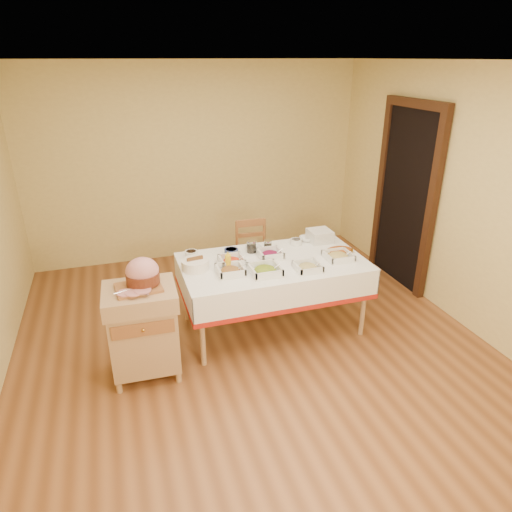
{
  "coord_description": "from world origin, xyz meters",
  "views": [
    {
      "loc": [
        -1.13,
        -3.58,
        2.62
      ],
      "look_at": [
        0.09,
        0.2,
        0.88
      ],
      "focal_mm": 32.0,
      "sensor_mm": 36.0,
      "label": 1
    }
  ],
  "objects": [
    {
      "name": "room_shell",
      "position": [
        0.0,
        0.0,
        1.3
      ],
      "size": [
        5.0,
        5.0,
        5.0
      ],
      "color": "brown",
      "rests_on": "ground"
    },
    {
      "name": "doorway",
      "position": [
        2.2,
        0.9,
        1.11
      ],
      "size": [
        0.09,
        1.1,
        2.2
      ],
      "color": "black",
      "rests_on": "ground"
    },
    {
      "name": "dining_table",
      "position": [
        0.3,
        0.3,
        0.6
      ],
      "size": [
        1.82,
        1.02,
        0.76
      ],
      "color": "tan",
      "rests_on": "ground"
    },
    {
      "name": "butcher_cart",
      "position": [
        -1.03,
        -0.09,
        0.49
      ],
      "size": [
        0.62,
        0.53,
        0.86
      ],
      "color": "tan",
      "rests_on": "ground"
    },
    {
      "name": "dining_chair",
      "position": [
        0.36,
        1.13,
        0.45
      ],
      "size": [
        0.41,
        0.39,
        0.87
      ],
      "color": "#9B5F32",
      "rests_on": "ground"
    },
    {
      "name": "ham_on_board",
      "position": [
        -0.99,
        -0.06,
        0.96
      ],
      "size": [
        0.39,
        0.37,
        0.26
      ],
      "color": "#9B5F32",
      "rests_on": "butcher_cart"
    },
    {
      "name": "serving_dish_a",
      "position": [
        -0.18,
        0.15,
        0.79
      ],
      "size": [
        0.25,
        0.25,
        0.11
      ],
      "color": "silver",
      "rests_on": "dining_table"
    },
    {
      "name": "serving_dish_b",
      "position": [
        0.13,
        0.05,
        0.8
      ],
      "size": [
        0.28,
        0.28,
        0.11
      ],
      "color": "silver",
      "rests_on": "dining_table"
    },
    {
      "name": "serving_dish_c",
      "position": [
        0.55,
        0.0,
        0.79
      ],
      "size": [
        0.24,
        0.24,
        0.1
      ],
      "color": "silver",
      "rests_on": "dining_table"
    },
    {
      "name": "serving_dish_d",
      "position": [
        0.94,
        0.15,
        0.79
      ],
      "size": [
        0.26,
        0.26,
        0.1
      ],
      "color": "silver",
      "rests_on": "dining_table"
    },
    {
      "name": "serving_dish_e",
      "position": [
        -0.11,
        0.35,
        0.8
      ],
      "size": [
        0.24,
        0.23,
        0.11
      ],
      "color": "silver",
      "rests_on": "dining_table"
    },
    {
      "name": "serving_dish_f",
      "position": [
        0.31,
        0.39,
        0.8
      ],
      "size": [
        0.24,
        0.23,
        0.11
      ],
      "color": "silver",
      "rests_on": "dining_table"
    },
    {
      "name": "small_bowl_left",
      "position": [
        -0.45,
        0.66,
        0.79
      ],
      "size": [
        0.13,
        0.13,
        0.06
      ],
      "color": "silver",
      "rests_on": "dining_table"
    },
    {
      "name": "small_bowl_mid",
      "position": [
        -0.05,
        0.58,
        0.79
      ],
      "size": [
        0.14,
        0.14,
        0.06
      ],
      "color": "navy",
      "rests_on": "dining_table"
    },
    {
      "name": "small_bowl_right",
      "position": [
        0.68,
        0.63,
        0.79
      ],
      "size": [
        0.12,
        0.12,
        0.06
      ],
      "color": "silver",
      "rests_on": "dining_table"
    },
    {
      "name": "bowl_white_imported",
      "position": [
        0.2,
        0.62,
        0.78
      ],
      "size": [
        0.17,
        0.17,
        0.04
      ],
      "primitive_type": "imported",
      "rotation": [
        0.0,
        0.0,
        0.02
      ],
      "color": "silver",
      "rests_on": "dining_table"
    },
    {
      "name": "bowl_small_imported",
      "position": [
        0.83,
        0.7,
        0.78
      ],
      "size": [
        0.19,
        0.19,
        0.05
      ],
      "primitive_type": "imported",
      "rotation": [
        0.0,
        0.0,
        0.3
      ],
      "color": "silver",
      "rests_on": "dining_table"
    },
    {
      "name": "preserve_jar_left",
      "position": [
        0.16,
        0.58,
        0.82
      ],
      "size": [
        0.1,
        0.1,
        0.13
      ],
      "color": "silver",
      "rests_on": "dining_table"
    },
    {
      "name": "preserve_jar_right",
      "position": [
        0.34,
        0.58,
        0.81
      ],
      "size": [
        0.09,
        0.09,
        0.11
      ],
      "color": "silver",
      "rests_on": "dining_table"
    },
    {
      "name": "mustard_bottle",
      "position": [
        -0.17,
        0.25,
        0.84
      ],
      "size": [
        0.06,
        0.06,
        0.18
      ],
      "color": "gold",
      "rests_on": "dining_table"
    },
    {
      "name": "bread_basket",
      "position": [
        -0.47,
        0.35,
        0.81
      ],
      "size": [
        0.26,
        0.26,
        0.12
      ],
      "color": "white",
      "rests_on": "dining_table"
    },
    {
      "name": "plate_stack",
      "position": [
        0.96,
        0.64,
        0.83
      ],
      "size": [
        0.24,
        0.24,
        0.13
      ],
      "color": "silver",
      "rests_on": "dining_table"
    },
    {
      "name": "brass_platter",
      "position": [
        1.03,
        0.29,
        0.78
      ],
      "size": [
        0.3,
        0.22,
        0.04
      ],
      "color": "gold",
      "rests_on": "dining_table"
    }
  ]
}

